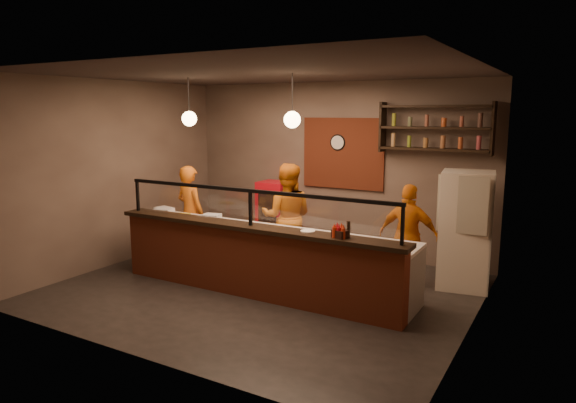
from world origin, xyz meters
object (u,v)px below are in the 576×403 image
Objects in this scene: wall_clock at (338,142)px; pizza_dough at (320,237)px; cook_left at (190,213)px; pepper_mill at (348,229)px; cook_right at (409,236)px; cook_mid at (287,217)px; fridge at (465,230)px; condiment_caddy at (340,234)px; red_cooler at (274,215)px.

wall_clock reaches higher than pizza_dough.
cook_left reaches higher than pepper_mill.
cook_right is at bearing 51.47° from pizza_dough.
cook_mid reaches higher than fridge.
cook_left is at bearing 162.08° from condiment_caddy.
cook_left reaches higher than cook_right.
fridge is 1.35× the size of red_cooler.
pepper_mill reaches higher than pizza_dough.
pepper_mill is (1.40, -2.73, -0.93)m from wall_clock.
cook_left is 3.92m from cook_right.
cook_right is 0.85m from fridge.
pepper_mill is at bearing -128.54° from fridge.
pizza_dough is (1.11, -0.99, -0.00)m from cook_mid.
pepper_mill is (0.60, -0.38, 0.26)m from pizza_dough.
wall_clock is 0.17× the size of cook_mid.
pepper_mill is at bearing 35.83° from condiment_caddy.
wall_clock is at bearing -132.84° from cook_left.
pepper_mill is at bearing -32.50° from pizza_dough.
pizza_dough is at bearing 176.37° from cook_left.
condiment_caddy is at bearing -64.86° from wall_clock.
fridge is at bearing 42.07° from pizza_dough.
pizza_dough is 2.57× the size of condiment_caddy.
wall_clock is at bearing -33.86° from cook_right.
pizza_dough is at bearing -46.33° from red_cooler.
wall_clock is 0.23× the size of red_cooler.
cook_left is at bearing -142.07° from wall_clock.
cook_mid is 9.78× the size of condiment_caddy.
cook_mid reaches higher than pepper_mill.
cook_mid reaches higher than pizza_dough.
condiment_caddy is (3.46, -1.12, 0.26)m from cook_left.
pepper_mill is (1.71, -1.38, 0.26)m from cook_mid.
cook_left is at bearing -125.70° from red_cooler.
cook_right is 1.20× the size of red_cooler.
cook_left is 1.87m from cook_mid.
wall_clock reaches higher than pepper_mill.
condiment_caddy is at bearing 75.35° from cook_right.
pizza_dough is 0.76m from pepper_mill.
fridge is 3.73m from red_cooler.
fridge is at bearing -18.05° from wall_clock.
fridge is at bearing -160.28° from cook_left.
red_cooler is (-3.69, 0.50, -0.23)m from fridge.
red_cooler is 7.14× the size of condiment_caddy.
red_cooler is (-0.88, 1.04, -0.24)m from cook_mid.
cook_mid reaches higher than condiment_caddy.
red_cooler is 3.58m from pepper_mill.
pepper_mill is at bearing -62.86° from wall_clock.
cook_right is 1.51m from pizza_dough.
cook_left is 0.96× the size of fridge.
cook_left is 4.73m from fridge.
fridge is at bearing -8.45° from red_cooler.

